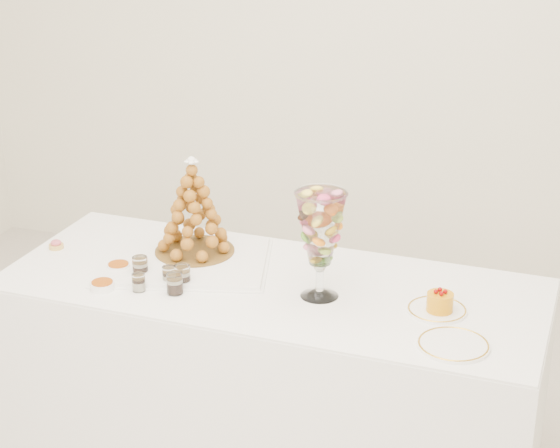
% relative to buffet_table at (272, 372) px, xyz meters
% --- Properties ---
extents(buffet_table, '(1.95, 0.85, 0.73)m').
position_rel_buffet_table_xyz_m(buffet_table, '(0.00, 0.00, 0.00)').
color(buffet_table, white).
rests_on(buffet_table, ground).
extents(lace_tray, '(0.68, 0.58, 0.02)m').
position_rel_buffet_table_xyz_m(lace_tray, '(-0.35, 0.06, 0.37)').
color(lace_tray, white).
rests_on(lace_tray, buffet_table).
extents(macaron_vase, '(0.17, 0.17, 0.37)m').
position_rel_buffet_table_xyz_m(macaron_vase, '(0.19, -0.05, 0.61)').
color(macaron_vase, white).
rests_on(macaron_vase, buffet_table).
extents(cake_plate, '(0.20, 0.20, 0.01)m').
position_rel_buffet_table_xyz_m(cake_plate, '(0.59, -0.04, 0.37)').
color(cake_plate, white).
rests_on(cake_plate, buffet_table).
extents(spare_plate, '(0.22, 0.22, 0.01)m').
position_rel_buffet_table_xyz_m(spare_plate, '(0.67, -0.26, 0.37)').
color(spare_plate, white).
rests_on(spare_plate, buffet_table).
extents(pink_tart, '(0.06, 0.06, 0.04)m').
position_rel_buffet_table_xyz_m(pink_tart, '(-0.88, 0.04, 0.38)').
color(pink_tart, tan).
rests_on(pink_tart, buffet_table).
extents(verrine_a, '(0.06, 0.06, 0.07)m').
position_rel_buffet_table_xyz_m(verrine_a, '(-0.46, -0.09, 0.40)').
color(verrine_a, white).
rests_on(verrine_a, buffet_table).
extents(verrine_b, '(0.06, 0.06, 0.07)m').
position_rel_buffet_table_xyz_m(verrine_b, '(-0.34, -0.12, 0.40)').
color(verrine_b, white).
rests_on(verrine_b, buffet_table).
extents(verrine_c, '(0.06, 0.06, 0.08)m').
position_rel_buffet_table_xyz_m(verrine_c, '(-0.29, -0.12, 0.40)').
color(verrine_c, white).
rests_on(verrine_c, buffet_table).
extents(verrine_d, '(0.05, 0.05, 0.06)m').
position_rel_buffet_table_xyz_m(verrine_d, '(-0.42, -0.20, 0.39)').
color(verrine_d, white).
rests_on(verrine_d, buffet_table).
extents(verrine_e, '(0.07, 0.07, 0.08)m').
position_rel_buffet_table_xyz_m(verrine_e, '(-0.29, -0.18, 0.40)').
color(verrine_e, white).
rests_on(verrine_e, buffet_table).
extents(ramekin_back, '(0.08, 0.08, 0.03)m').
position_rel_buffet_table_xyz_m(ramekin_back, '(-0.56, -0.07, 0.38)').
color(ramekin_back, white).
rests_on(ramekin_back, buffet_table).
extents(ramekin_front, '(0.08, 0.08, 0.03)m').
position_rel_buffet_table_xyz_m(ramekin_front, '(-0.54, -0.23, 0.38)').
color(ramekin_front, white).
rests_on(ramekin_front, buffet_table).
extents(croquembouche, '(0.30, 0.30, 0.37)m').
position_rel_buffet_table_xyz_m(croquembouche, '(-0.34, 0.13, 0.56)').
color(croquembouche, brown).
rests_on(croquembouche, lace_tray).
extents(mousse_cake, '(0.09, 0.09, 0.08)m').
position_rel_buffet_table_xyz_m(mousse_cake, '(0.60, -0.05, 0.40)').
color(mousse_cake, orange).
rests_on(mousse_cake, cake_plate).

